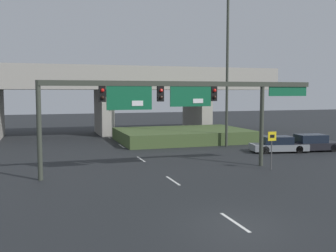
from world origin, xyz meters
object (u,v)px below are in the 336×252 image
Objects in this scene: parked_sedan_mid_right at (312,143)px; signal_gantry at (178,97)px; speed_limit_sign at (272,145)px; parked_sedan_near_right at (278,145)px; highway_light_pole_near at (227,68)px.

signal_gantry is at bearing -154.80° from parked_sedan_mid_right.
parked_sedan_near_right is at bearing 53.51° from speed_limit_sign.
highway_light_pole_near is 8.42m from parked_sedan_near_right.
speed_limit_sign is 0.52× the size of parked_sedan_near_right.
parked_sedan_mid_right is (7.93, 6.09, -1.00)m from speed_limit_sign.
speed_limit_sign is 0.19× the size of highway_light_pole_near.
speed_limit_sign is 12.45m from highway_light_pole_near.
parked_sedan_near_right is at bearing -179.50° from parked_sedan_mid_right.
parked_sedan_near_right is (2.61, -4.47, -6.64)m from highway_light_pole_near.
parked_sedan_near_right is (4.76, 6.44, -1.04)m from speed_limit_sign.
highway_light_pole_near is at bearing 78.84° from speed_limit_sign.
signal_gantry reaches higher than parked_sedan_mid_right.
signal_gantry is 1.32× the size of highway_light_pole_near.
parked_sedan_mid_right is at bearing -39.79° from highway_light_pole_near.
speed_limit_sign is at bearing -114.77° from parked_sedan_near_right.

